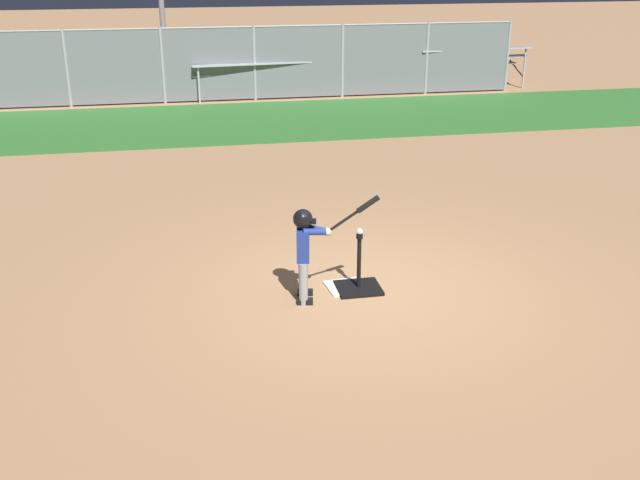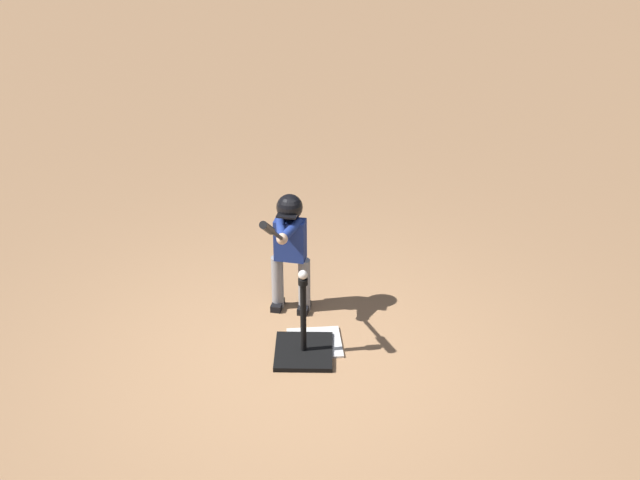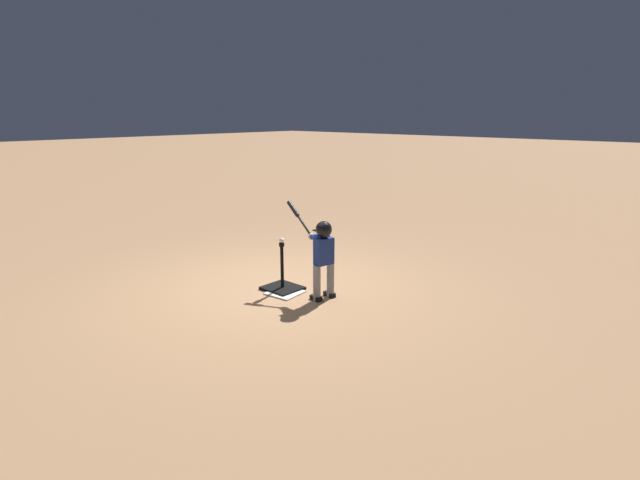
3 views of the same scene
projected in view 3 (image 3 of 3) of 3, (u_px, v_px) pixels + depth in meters
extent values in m
plane|color=#AD7F56|center=(279.00, 286.00, 7.40)|extent=(90.00, 90.00, 0.00)
cube|color=white|center=(285.00, 293.00, 7.12)|extent=(0.48, 0.48, 0.02)
cube|color=black|center=(283.00, 288.00, 7.27)|extent=(0.52, 0.47, 0.04)
cylinder|color=black|center=(282.00, 267.00, 7.19)|extent=(0.05, 0.05, 0.61)
cylinder|color=black|center=(282.00, 245.00, 7.11)|extent=(0.08, 0.08, 0.05)
cylinder|color=gray|center=(317.00, 283.00, 6.79)|extent=(0.12, 0.12, 0.50)
cube|color=black|center=(316.00, 298.00, 6.86)|extent=(0.19, 0.12, 0.06)
cylinder|color=gray|center=(330.00, 280.00, 6.93)|extent=(0.12, 0.12, 0.50)
cube|color=black|center=(329.00, 294.00, 7.00)|extent=(0.19, 0.12, 0.06)
cube|color=navy|center=(324.00, 251.00, 6.76)|extent=(0.19, 0.28, 0.37)
sphere|color=#DBB293|center=(324.00, 230.00, 6.68)|extent=(0.19, 0.19, 0.19)
sphere|color=black|center=(324.00, 229.00, 6.68)|extent=(0.22, 0.22, 0.22)
cube|color=black|center=(320.00, 230.00, 6.76)|extent=(0.14, 0.18, 0.01)
cylinder|color=navy|center=(315.00, 238.00, 6.80)|extent=(0.30, 0.20, 0.11)
cylinder|color=navy|center=(320.00, 237.00, 6.85)|extent=(0.30, 0.11, 0.11)
sphere|color=#DBB293|center=(312.00, 236.00, 6.93)|extent=(0.09, 0.09, 0.09)
cylinder|color=black|center=(300.00, 219.00, 7.09)|extent=(0.56, 0.13, 0.42)
cylinder|color=black|center=(293.00, 209.00, 7.19)|extent=(0.27, 0.11, 0.22)
cylinder|color=black|center=(312.00, 237.00, 6.92)|extent=(0.05, 0.05, 0.05)
sphere|color=white|center=(282.00, 240.00, 7.09)|extent=(0.07, 0.07, 0.07)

